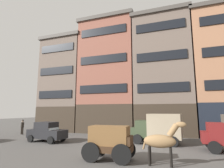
# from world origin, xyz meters

# --- Properties ---
(ground_plane) EXTENTS (120.00, 120.00, 0.00)m
(ground_plane) POSITION_xyz_m (0.00, 0.00, 0.00)
(ground_plane) COLOR #4C4947
(building_far_left) EXTENTS (7.07, 6.38, 14.35)m
(building_far_left) POSITION_xyz_m (-12.38, 10.31, 7.22)
(building_far_left) COLOR #33281E
(building_far_left) RESTS_ON ground_plane
(building_center_left) EXTENTS (8.26, 6.38, 16.15)m
(building_center_left) POSITION_xyz_m (-5.06, 10.31, 8.12)
(building_center_left) COLOR #33281E
(building_center_left) RESTS_ON ground_plane
(building_center_right) EXTENTS (7.43, 6.38, 15.52)m
(building_center_right) POSITION_xyz_m (2.44, 10.31, 7.81)
(building_center_right) COLOR #33281E
(building_center_right) RESTS_ON ground_plane
(cargo_wagon) EXTENTS (2.97, 1.64, 1.98)m
(cargo_wagon) POSITION_xyz_m (-0.01, -3.59, 1.15)
(cargo_wagon) COLOR #3D2819
(cargo_wagon) RESTS_ON ground_plane
(draft_horse) EXTENTS (2.35, 0.68, 2.30)m
(draft_horse) POSITION_xyz_m (2.94, -3.59, 1.27)
(draft_horse) COLOR #937047
(draft_horse) RESTS_ON ground_plane
(delivery_truck_near) EXTENTS (4.48, 2.46, 2.62)m
(delivery_truck_near) POSITION_xyz_m (2.19, 2.95, 1.42)
(delivery_truck_near) COLOR #2D3823
(delivery_truck_near) RESTS_ON ground_plane
(sedan_light) EXTENTS (3.81, 2.08, 1.83)m
(sedan_light) POSITION_xyz_m (-7.94, 0.57, 0.91)
(sedan_light) COLOR black
(sedan_light) RESTS_ON ground_plane
(pedestrian_officer) EXTENTS (0.49, 0.49, 1.79)m
(pedestrian_officer) POSITION_xyz_m (-14.56, 4.06, 0.98)
(pedestrian_officer) COLOR black
(pedestrian_officer) RESTS_ON ground_plane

